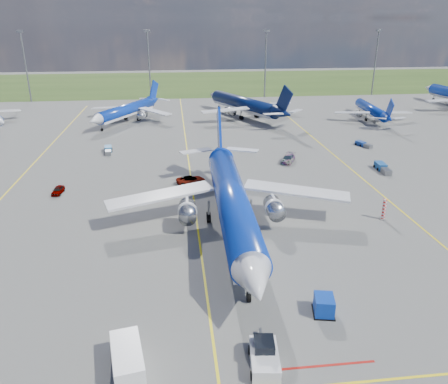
{
  "coord_description": "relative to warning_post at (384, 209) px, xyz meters",
  "views": [
    {
      "loc": [
        -2.6,
        -44.54,
        26.3
      ],
      "look_at": [
        3.88,
        10.85,
        4.0
      ],
      "focal_mm": 35.0,
      "sensor_mm": 36.0,
      "label": 1
    }
  ],
  "objects": [
    {
      "name": "warning_post",
      "position": [
        0.0,
        0.0,
        0.0
      ],
      "size": [
        0.5,
        0.5,
        3.0
      ],
      "primitive_type": "cylinder",
      "color": "red",
      "rests_on": "ground"
    },
    {
      "name": "bg_jet_nnw",
      "position": [
        -41.03,
        67.19,
        -1.5
      ],
      "size": [
        39.55,
        42.95,
        9.07
      ],
      "primitive_type": null,
      "rotation": [
        0.0,
        0.0,
        -0.49
      ],
      "color": "#0B2D9F",
      "rests_on": "ground"
    },
    {
      "name": "baggage_tug_e",
      "position": [
        12.57,
        36.11,
        -1.05
      ],
      "size": [
        2.64,
        4.42,
        0.97
      ],
      "rotation": [
        0.0,
        0.0,
        0.38
      ],
      "color": "navy",
      "rests_on": "ground"
    },
    {
      "name": "service_van",
      "position": [
        -33.03,
        -24.86,
        -0.35
      ],
      "size": [
        3.19,
        5.55,
        2.3
      ],
      "primitive_type": "cube",
      "rotation": [
        0.0,
        0.0,
        0.18
      ],
      "color": "white",
      "rests_on": "ground"
    },
    {
      "name": "grass_strip",
      "position": [
        -26.0,
        142.0,
        -1.5
      ],
      "size": [
        400.0,
        80.0,
        0.01
      ],
      "primitive_type": "cube",
      "color": "#2D4719",
      "rests_on": "ground"
    },
    {
      "name": "service_car_b",
      "position": [
        -26.11,
        17.23,
        -0.82
      ],
      "size": [
        5.32,
        3.37,
        1.37
      ],
      "primitive_type": "imported",
      "rotation": [
        0.0,
        0.0,
        1.81
      ],
      "color": "#999999",
      "rests_on": "ground"
    },
    {
      "name": "service_car_a",
      "position": [
        -47.53,
        15.18,
        -0.91
      ],
      "size": [
        1.71,
        3.58,
        1.18
      ],
      "primitive_type": "imported",
      "rotation": [
        0.0,
        0.0,
        -0.09
      ],
      "color": "#999999",
      "rests_on": "ground"
    },
    {
      "name": "ground",
      "position": [
        -26.0,
        -8.0,
        -1.5
      ],
      "size": [
        400.0,
        400.0,
        0.0
      ],
      "primitive_type": "plane",
      "color": "#51514F",
      "rests_on": "ground"
    },
    {
      "name": "taxiway_lines",
      "position": [
        -25.83,
        19.7,
        -1.49
      ],
      "size": [
        60.25,
        160.0,
        0.02
      ],
      "color": "yellow",
      "rests_on": "ground"
    },
    {
      "name": "baggage_tug_w",
      "position": [
        9.35,
        19.92,
        -0.93
      ],
      "size": [
        1.85,
        5.51,
        1.22
      ],
      "rotation": [
        0.0,
        0.0,
        -0.08
      ],
      "color": "#184E95",
      "rests_on": "ground"
    },
    {
      "name": "baggage_tug_c",
      "position": [
        -42.5,
        37.86,
        -0.98
      ],
      "size": [
        1.92,
        5.09,
        1.12
      ],
      "rotation": [
        0.0,
        0.0,
        0.12
      ],
      "color": "#185893",
      "rests_on": "ground"
    },
    {
      "name": "bg_jet_ne",
      "position": [
        25.84,
        62.23,
        -1.5
      ],
      "size": [
        25.33,
        31.64,
        7.75
      ],
      "primitive_type": null,
      "rotation": [
        0.0,
        0.0,
        3.04
      ],
      "color": "#0B2D9F",
      "rests_on": "ground"
    },
    {
      "name": "floodlight_masts",
      "position": [
        -16.0,
        102.0,
        11.06
      ],
      "size": [
        202.2,
        0.5,
        22.7
      ],
      "color": "slate",
      "rests_on": "ground"
    },
    {
      "name": "pushback_tug",
      "position": [
        -22.13,
        -25.32,
        -0.68
      ],
      "size": [
        2.71,
        6.12,
        2.04
      ],
      "rotation": [
        0.0,
        0.0,
        -0.11
      ],
      "color": "silver",
      "rests_on": "ground"
    },
    {
      "name": "service_car_c",
      "position": [
        -6.73,
        26.87,
        -0.76
      ],
      "size": [
        4.2,
        5.48,
        1.48
      ],
      "primitive_type": "imported",
      "rotation": [
        0.0,
        0.0,
        -0.48
      ],
      "color": "#999999",
      "rests_on": "ground"
    },
    {
      "name": "main_airliner",
      "position": [
        -21.53,
        -1.07,
        -1.5
      ],
      "size": [
        36.92,
        47.8,
        12.29
      ],
      "primitive_type": null,
      "rotation": [
        0.0,
        0.0,
        -0.03
      ],
      "color": "#0B2D9F",
      "rests_on": "ground"
    },
    {
      "name": "bg_jet_n",
      "position": [
        -8.69,
        69.59,
        -1.5
      ],
      "size": [
        45.69,
        50.39,
        10.74
      ],
      "primitive_type": null,
      "rotation": [
        0.0,
        0.0,
        3.58
      ],
      "color": "#07143F",
      "rests_on": "ground"
    },
    {
      "name": "uld_container",
      "position": [
        -15.14,
        -19.36,
        -0.61
      ],
      "size": [
        2.2,
        2.55,
        1.79
      ],
      "primitive_type": "cube",
      "rotation": [
        0.0,
        0.0,
        -0.2
      ],
      "color": "#0B329E",
      "rests_on": "ground"
    }
  ]
}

